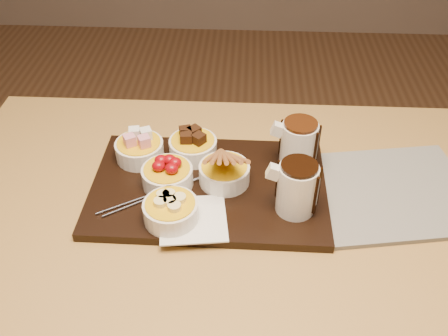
{
  "coord_description": "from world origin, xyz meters",
  "views": [
    {
      "loc": [
        0.01,
        -0.66,
        1.42
      ],
      "look_at": [
        -0.03,
        0.07,
        0.81
      ],
      "focal_mm": 40.0,
      "sensor_mm": 36.0,
      "label": 1
    }
  ],
  "objects_px": {
    "serving_board": "(209,187)",
    "newspaper": "(388,192)",
    "dining_table": "(239,252)",
    "pitcher_milk_chocolate": "(298,146)",
    "pitcher_dark_chocolate": "(297,189)",
    "bowl_strawberries": "(167,177)"
  },
  "relations": [
    {
      "from": "serving_board",
      "to": "newspaper",
      "type": "distance_m",
      "value": 0.35
    },
    {
      "from": "dining_table",
      "to": "pitcher_milk_chocolate",
      "type": "distance_m",
      "value": 0.24
    },
    {
      "from": "serving_board",
      "to": "dining_table",
      "type": "bearing_deg",
      "value": -47.67
    },
    {
      "from": "dining_table",
      "to": "newspaper",
      "type": "bearing_deg",
      "value": 15.1
    },
    {
      "from": "pitcher_dark_chocolate",
      "to": "newspaper",
      "type": "distance_m",
      "value": 0.21
    },
    {
      "from": "serving_board",
      "to": "pitcher_milk_chocolate",
      "type": "relative_size",
      "value": 4.64
    },
    {
      "from": "bowl_strawberries",
      "to": "newspaper",
      "type": "relative_size",
      "value": 0.31
    },
    {
      "from": "serving_board",
      "to": "newspaper",
      "type": "bearing_deg",
      "value": 1.63
    },
    {
      "from": "pitcher_dark_chocolate",
      "to": "bowl_strawberries",
      "type": "bearing_deg",
      "value": 167.35
    },
    {
      "from": "serving_board",
      "to": "pitcher_dark_chocolate",
      "type": "distance_m",
      "value": 0.19
    },
    {
      "from": "pitcher_milk_chocolate",
      "to": "newspaper",
      "type": "height_order",
      "value": "pitcher_milk_chocolate"
    },
    {
      "from": "dining_table",
      "to": "bowl_strawberries",
      "type": "distance_m",
      "value": 0.21
    },
    {
      "from": "pitcher_milk_chocolate",
      "to": "newspaper",
      "type": "xyz_separation_m",
      "value": [
        0.18,
        -0.06,
        -0.06
      ]
    },
    {
      "from": "dining_table",
      "to": "pitcher_dark_chocolate",
      "type": "relative_size",
      "value": 12.1
    },
    {
      "from": "dining_table",
      "to": "serving_board",
      "type": "bearing_deg",
      "value": 131.95
    },
    {
      "from": "dining_table",
      "to": "pitcher_milk_chocolate",
      "type": "bearing_deg",
      "value": 51.16
    },
    {
      "from": "dining_table",
      "to": "pitcher_milk_chocolate",
      "type": "height_order",
      "value": "pitcher_milk_chocolate"
    },
    {
      "from": "bowl_strawberries",
      "to": "pitcher_dark_chocolate",
      "type": "xyz_separation_m",
      "value": [
        0.24,
        -0.06,
        0.03
      ]
    },
    {
      "from": "bowl_strawberries",
      "to": "dining_table",
      "type": "bearing_deg",
      "value": -24.71
    },
    {
      "from": "serving_board",
      "to": "pitcher_dark_chocolate",
      "type": "height_order",
      "value": "pitcher_dark_chocolate"
    },
    {
      "from": "serving_board",
      "to": "bowl_strawberries",
      "type": "distance_m",
      "value": 0.08
    },
    {
      "from": "dining_table",
      "to": "bowl_strawberries",
      "type": "relative_size",
      "value": 12.0
    }
  ]
}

